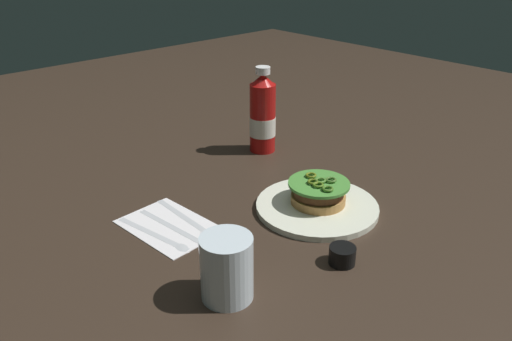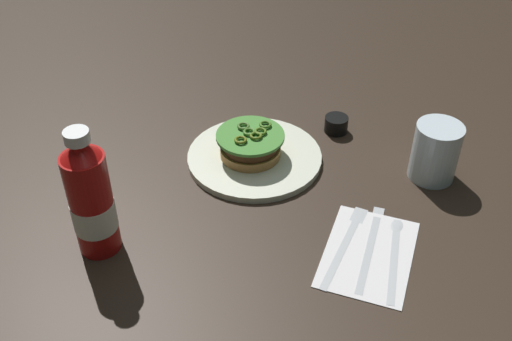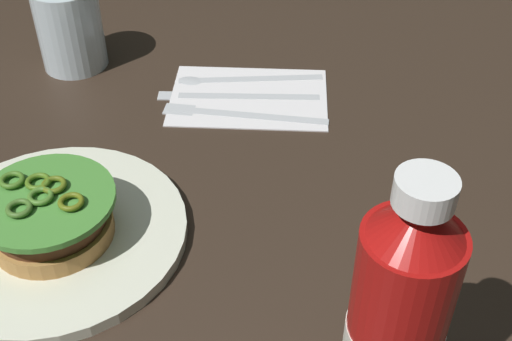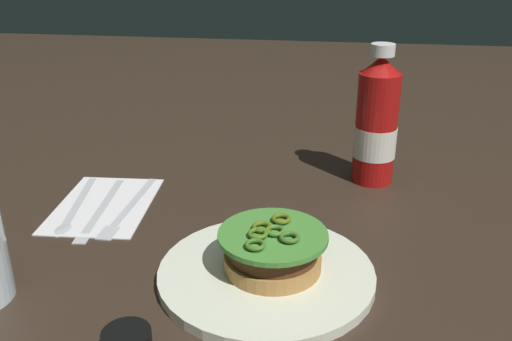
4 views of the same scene
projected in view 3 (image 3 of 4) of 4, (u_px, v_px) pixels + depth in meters
The scene contains 9 objects.
ground_plane at pixel (129, 168), 0.70m from camera, with size 3.00×3.00×0.00m, color #31241B.
dinner_plate at pixel (54, 234), 0.62m from camera, with size 0.25×0.25×0.01m, color silver.
burger_sandwich at pixel (49, 216), 0.60m from camera, with size 0.12×0.12×0.05m.
ketchup_bottle at pixel (396, 322), 0.44m from camera, with size 0.07×0.07×0.22m.
water_glass at pixel (70, 27), 0.83m from camera, with size 0.08×0.08×0.11m, color silver.
napkin at pixel (249, 96), 0.81m from camera, with size 0.19×0.13×0.00m, color white.
spoon_utensil at pixel (228, 77), 0.83m from camera, with size 0.19×0.05×0.00m.
butter_knife at pixel (228, 94), 0.81m from camera, with size 0.20×0.03×0.00m.
fork_utensil at pixel (231, 112), 0.78m from camera, with size 0.20×0.02×0.00m.
Camera 3 is at (-0.20, 0.52, 0.45)m, focal length 46.47 mm.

